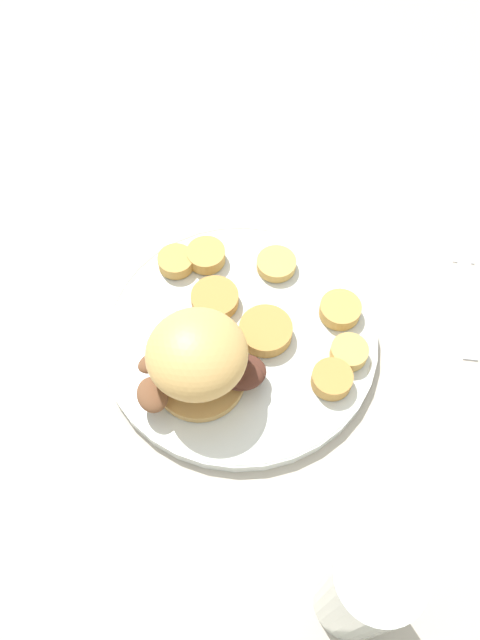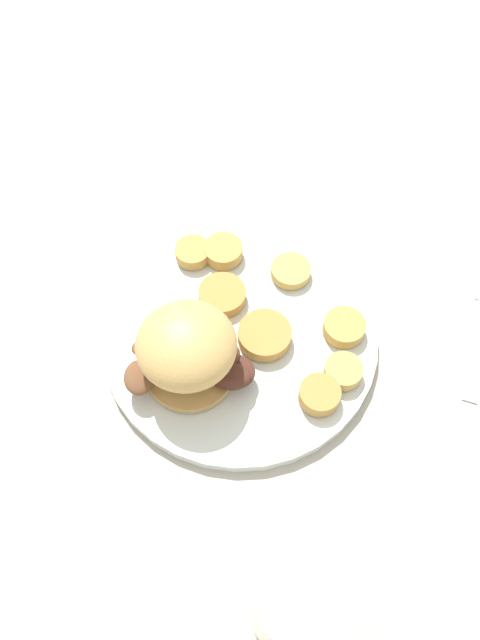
% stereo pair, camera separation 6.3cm
% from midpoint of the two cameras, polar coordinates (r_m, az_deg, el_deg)
% --- Properties ---
extents(ground_plane, '(4.00, 4.00, 0.00)m').
position_cam_midpoint_polar(ground_plane, '(0.67, 2.70, -1.99)').
color(ground_plane, '#B2A899').
extents(dinner_plate, '(0.29, 0.29, 0.02)m').
position_cam_midpoint_polar(dinner_plate, '(0.66, 2.73, -1.63)').
color(dinner_plate, silver).
rests_on(dinner_plate, ground_plane).
extents(sandwich, '(0.12, 0.13, 0.08)m').
position_cam_midpoint_polar(sandwich, '(0.59, -1.99, -2.95)').
color(sandwich, tan).
rests_on(sandwich, dinner_plate).
extents(potato_round_0, '(0.04, 0.04, 0.02)m').
position_cam_midpoint_polar(potato_round_0, '(0.62, 10.20, -7.02)').
color(potato_round_0, '#BC8942').
rests_on(potato_round_0, dinner_plate).
extents(potato_round_1, '(0.04, 0.04, 0.01)m').
position_cam_midpoint_polar(potato_round_1, '(0.64, 12.24, -4.85)').
color(potato_round_1, tan).
rests_on(potato_round_1, dinner_plate).
extents(potato_round_2, '(0.06, 0.06, 0.02)m').
position_cam_midpoint_polar(potato_round_2, '(0.64, 5.07, -1.65)').
color(potato_round_2, '#BC8942').
rests_on(potato_round_2, dinner_plate).
extents(potato_round_3, '(0.04, 0.04, 0.01)m').
position_cam_midpoint_polar(potato_round_3, '(0.69, 7.28, 4.25)').
color(potato_round_3, tan).
rests_on(potato_round_3, dinner_plate).
extents(potato_round_4, '(0.05, 0.05, 0.01)m').
position_cam_midpoint_polar(potato_round_4, '(0.67, 1.06, 2.08)').
color(potato_round_4, '#BC8942').
rests_on(potato_round_4, dinner_plate).
extents(potato_round_5, '(0.04, 0.04, 0.02)m').
position_cam_midpoint_polar(potato_round_5, '(0.66, 12.21, -0.89)').
color(potato_round_5, tan).
rests_on(potato_round_5, dinner_plate).
extents(potato_round_6, '(0.04, 0.04, 0.01)m').
position_cam_midpoint_polar(potato_round_6, '(0.70, -1.76, 5.99)').
color(potato_round_6, tan).
rests_on(potato_round_6, dinner_plate).
extents(potato_round_7, '(0.04, 0.04, 0.02)m').
position_cam_midpoint_polar(potato_round_7, '(0.70, 1.06, 6.10)').
color(potato_round_7, tan).
rests_on(potato_round_7, dinner_plate).
extents(drinking_glass, '(0.07, 0.07, 0.14)m').
position_cam_midpoint_polar(drinking_glass, '(0.52, 8.95, -24.97)').
color(drinking_glass, silver).
rests_on(drinking_glass, ground_plane).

